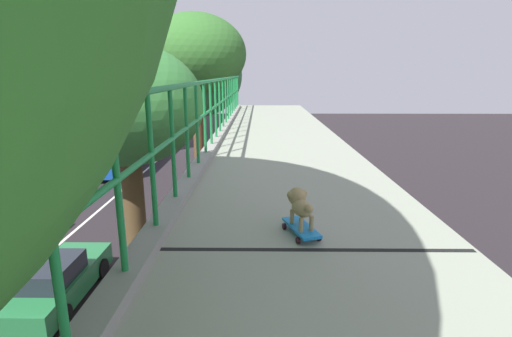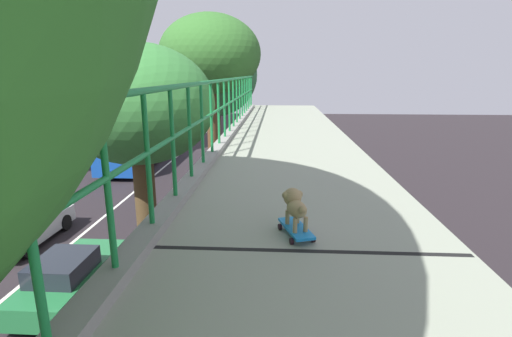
% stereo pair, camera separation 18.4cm
% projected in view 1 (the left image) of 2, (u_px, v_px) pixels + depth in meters
% --- Properties ---
extents(green_railing, '(0.20, 27.01, 1.21)m').
position_uv_depth(green_railing, '(98.00, 270.00, 2.02)').
color(green_railing, gray).
rests_on(green_railing, overpass_deck).
extents(car_green_fifth, '(1.73, 4.10, 1.38)m').
position_uv_depth(car_green_fifth, '(56.00, 281.00, 10.81)').
color(car_green_fifth, '#226D39').
rests_on(car_green_fifth, ground).
extents(car_silver_sixth, '(1.90, 4.03, 1.45)m').
position_uv_depth(car_silver_sixth, '(8.00, 229.00, 14.29)').
color(car_silver_sixth, '#B4B6BA').
rests_on(car_silver_sixth, ground).
extents(city_bus, '(2.72, 10.12, 3.22)m').
position_uv_depth(city_bus, '(123.00, 140.00, 26.84)').
color(city_bus, '#134195').
rests_on(city_bus, ground).
extents(roadside_tree_mid, '(3.74, 3.74, 7.15)m').
position_uv_depth(roadside_tree_mid, '(126.00, 109.00, 9.13)').
color(roadside_tree_mid, '#49371F').
rests_on(roadside_tree_mid, ground).
extents(roadside_tree_far, '(4.53, 4.53, 9.00)m').
position_uv_depth(roadside_tree_far, '(195.00, 56.00, 16.79)').
color(roadside_tree_far, brown).
rests_on(roadside_tree_far, ground).
extents(roadside_tree_farthest, '(4.61, 4.61, 8.60)m').
position_uv_depth(roadside_tree_farthest, '(200.00, 76.00, 20.64)').
color(roadside_tree_farthest, '#513430').
rests_on(roadside_tree_farthest, ground).
extents(toy_skateboard, '(0.31, 0.49, 0.08)m').
position_uv_depth(toy_skateboard, '(301.00, 228.00, 3.17)').
color(toy_skateboard, '#1981D4').
rests_on(toy_skateboard, overpass_deck).
extents(small_dog, '(0.23, 0.37, 0.31)m').
position_uv_depth(small_dog, '(300.00, 204.00, 3.15)').
color(small_dog, '#998358').
rests_on(small_dog, toy_skateboard).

